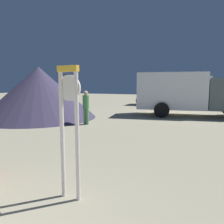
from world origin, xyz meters
name	(u,v)px	position (x,y,z in m)	size (l,w,h in m)	color
standing_clock	(69,119)	(0.50, 2.67, 1.39)	(0.43, 0.11, 2.27)	white
person_distant	(86,106)	(-2.78, 8.83, 0.92)	(0.32, 0.32, 1.66)	#539556
box_truck_near	(184,92)	(1.39, 13.78, 1.48)	(6.45, 3.28, 2.68)	white
box_truck_far	(176,89)	(0.02, 20.63, 1.48)	(6.63, 2.82, 2.68)	silver
dome_tent	(39,92)	(-6.37, 9.61, 1.50)	(6.59, 6.59, 2.99)	#38314B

